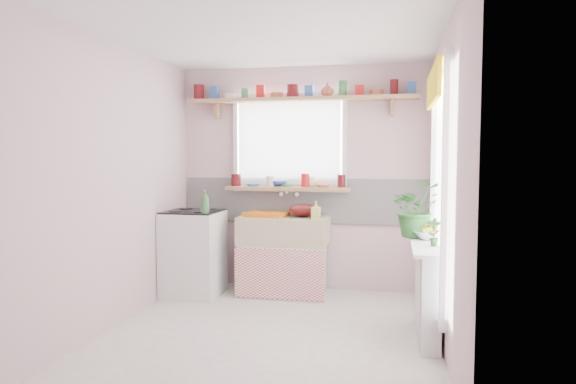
# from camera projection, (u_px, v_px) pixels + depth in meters

# --- Properties ---
(room) EXTENTS (3.20, 3.20, 3.20)m
(room) POSITION_uv_depth(u_px,v_px,m) (357.00, 170.00, 4.93)
(room) COLOR white
(room) RESTS_ON ground
(sink_unit) EXTENTS (0.95, 0.65, 1.11)m
(sink_unit) POSITION_uv_depth(u_px,v_px,m) (284.00, 254.00, 5.58)
(sink_unit) COLOR white
(sink_unit) RESTS_ON ground
(cooker) EXTENTS (0.58, 0.58, 0.93)m
(cooker) POSITION_uv_depth(u_px,v_px,m) (194.00, 253.00, 5.54)
(cooker) COLOR white
(cooker) RESTS_ON ground
(radiator_ledge) EXTENTS (0.22, 0.95, 0.78)m
(radiator_ledge) POSITION_uv_depth(u_px,v_px,m) (428.00, 290.00, 4.22)
(radiator_ledge) COLOR white
(radiator_ledge) RESTS_ON ground
(windowsill) EXTENTS (1.40, 0.22, 0.04)m
(windowsill) POSITION_uv_depth(u_px,v_px,m) (288.00, 188.00, 5.72)
(windowsill) COLOR tan
(windowsill) RESTS_ON room
(pine_shelf) EXTENTS (2.52, 0.24, 0.04)m
(pine_shelf) POSITION_uv_depth(u_px,v_px,m) (301.00, 99.00, 5.61)
(pine_shelf) COLOR tan
(pine_shelf) RESTS_ON room
(shelf_crockery) EXTENTS (2.47, 0.11, 0.12)m
(shelf_crockery) POSITION_uv_depth(u_px,v_px,m) (301.00, 93.00, 5.60)
(shelf_crockery) COLOR #590F14
(shelf_crockery) RESTS_ON pine_shelf
(sill_crockery) EXTENTS (1.35, 0.11, 0.12)m
(sill_crockery) POSITION_uv_depth(u_px,v_px,m) (286.00, 182.00, 5.72)
(sill_crockery) COLOR #590F14
(sill_crockery) RESTS_ON windowsill
(dish_tray) EXTENTS (0.48, 0.40, 0.04)m
(dish_tray) POSITION_uv_depth(u_px,v_px,m) (266.00, 214.00, 5.56)
(dish_tray) COLOR orange
(dish_tray) RESTS_ON sink_unit
(colander) EXTENTS (0.34, 0.34, 0.14)m
(colander) POSITION_uv_depth(u_px,v_px,m) (303.00, 210.00, 5.52)
(colander) COLOR #4E0D0F
(colander) RESTS_ON sink_unit
(jade_plant) EXTENTS (0.56, 0.52, 0.51)m
(jade_plant) POSITION_uv_depth(u_px,v_px,m) (416.00, 209.00, 4.59)
(jade_plant) COLOR #295F26
(jade_plant) RESTS_ON radiator_ledge
(fruit_bowl) EXTENTS (0.36, 0.36, 0.08)m
(fruit_bowl) POSITION_uv_depth(u_px,v_px,m) (430.00, 235.00, 4.48)
(fruit_bowl) COLOR white
(fruit_bowl) RESTS_ON radiator_ledge
(herb_pot) EXTENTS (0.14, 0.12, 0.23)m
(herb_pot) POSITION_uv_depth(u_px,v_px,m) (434.00, 232.00, 4.12)
(herb_pot) COLOR #346026
(herb_pot) RESTS_ON radiator_ledge
(soap_bottle_sink) EXTENTS (0.09, 0.09, 0.18)m
(soap_bottle_sink) POSITION_uv_depth(u_px,v_px,m) (316.00, 210.00, 5.30)
(soap_bottle_sink) COLOR #DCEA68
(soap_bottle_sink) RESTS_ON sink_unit
(sill_cup) EXTENTS (0.14, 0.14, 0.11)m
(sill_cup) POSITION_uv_depth(u_px,v_px,m) (310.00, 182.00, 5.72)
(sill_cup) COLOR #EEE7CE
(sill_cup) RESTS_ON windowsill
(sill_bowl) EXTENTS (0.24, 0.24, 0.06)m
(sill_bowl) POSITION_uv_depth(u_px,v_px,m) (279.00, 184.00, 5.80)
(sill_bowl) COLOR #2E4997
(sill_bowl) RESTS_ON windowsill
(shelf_vase) EXTENTS (0.18, 0.18, 0.15)m
(shelf_vase) POSITION_uv_depth(u_px,v_px,m) (327.00, 89.00, 5.48)
(shelf_vase) COLOR #A74933
(shelf_vase) RESTS_ON pine_shelf
(cooker_bottle) EXTENTS (0.09, 0.09, 0.24)m
(cooker_bottle) POSITION_uv_depth(u_px,v_px,m) (205.00, 202.00, 5.24)
(cooker_bottle) COLOR #39723D
(cooker_bottle) RESTS_ON cooker
(fruit) EXTENTS (0.20, 0.14, 0.10)m
(fruit) POSITION_uv_depth(u_px,v_px,m) (431.00, 228.00, 4.49)
(fruit) COLOR #D56211
(fruit) RESTS_ON fruit_bowl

